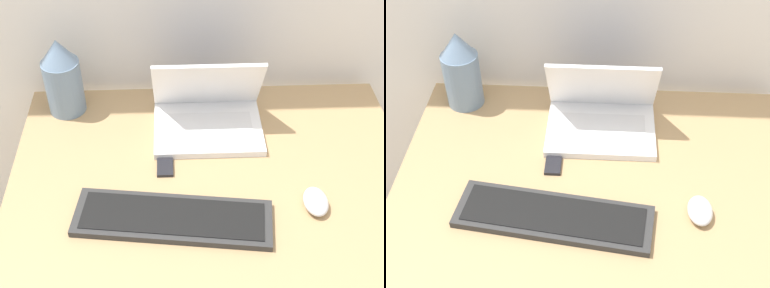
{
  "view_description": "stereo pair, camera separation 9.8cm",
  "coord_description": "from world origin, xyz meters",
  "views": [
    {
      "loc": [
        -0.09,
        -0.6,
        1.77
      ],
      "look_at": [
        -0.05,
        0.4,
        0.85
      ],
      "focal_mm": 50.0,
      "sensor_mm": 36.0,
      "label": 1
    },
    {
      "loc": [
        0.0,
        -0.6,
        1.77
      ],
      "look_at": [
        -0.05,
        0.4,
        0.85
      ],
      "focal_mm": 50.0,
      "sensor_mm": 36.0,
      "label": 2
    }
  ],
  "objects": [
    {
      "name": "desk",
      "position": [
        0.0,
        0.39,
        0.65
      ],
      "size": [
        1.07,
        0.77,
        0.75
      ],
      "color": "tan",
      "rests_on": "ground_plane"
    },
    {
      "name": "mouse",
      "position": [
        0.25,
        0.27,
        0.77
      ],
      "size": [
        0.06,
        0.09,
        0.03
      ],
      "color": "silver",
      "rests_on": "desk"
    },
    {
      "name": "laptop",
      "position": [
        0.0,
        0.59,
        0.8
      ],
      "size": [
        0.31,
        0.24,
        0.23
      ],
      "color": "white",
      "rests_on": "desk"
    },
    {
      "name": "keyboard",
      "position": [
        -0.11,
        0.24,
        0.76
      ],
      "size": [
        0.49,
        0.21,
        0.02
      ],
      "color": "#2D2D2D",
      "rests_on": "desk"
    },
    {
      "name": "mp3_player",
      "position": [
        -0.12,
        0.42,
        0.76
      ],
      "size": [
        0.04,
        0.07,
        0.01
      ],
      "color": "black",
      "rests_on": "desk"
    },
    {
      "name": "vase",
      "position": [
        -0.42,
        0.68,
        0.87
      ],
      "size": [
        0.11,
        0.11,
        0.24
      ],
      "color": "slate",
      "rests_on": "desk"
    }
  ]
}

